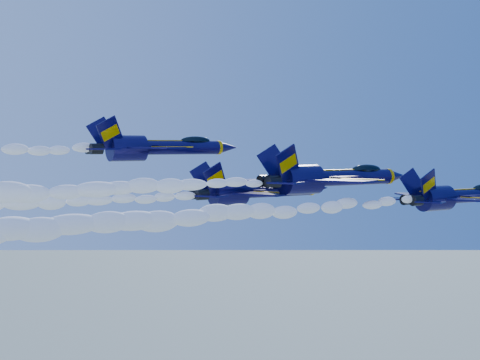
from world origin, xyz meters
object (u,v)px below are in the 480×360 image
jet_lead (457,196)px  jet_fourth (158,147)px  jet_third (256,190)px  jet_second (330,178)px

jet_lead → jet_fourth: size_ratio=0.92×
jet_third → jet_fourth: jet_fourth is taller
jet_second → jet_third: jet_second is taller
jet_lead → jet_fourth: bearing=142.1°
jet_lead → jet_third: 22.17m
jet_lead → jet_third: bearing=143.6°
jet_third → jet_second: bearing=-51.3°
jet_lead → jet_second: size_ratio=0.87×
jet_second → jet_fourth: (-13.94, 14.05, 3.29)m
jet_third → jet_fourth: (-8.66, 7.46, 4.86)m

